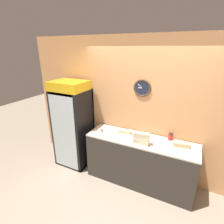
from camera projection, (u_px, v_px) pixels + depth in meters
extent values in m
plane|color=gray|center=(121.00, 215.00, 2.75)|extent=(14.00, 14.00, 0.00)
cube|color=tan|center=(148.00, 111.00, 3.27)|extent=(5.20, 0.06, 2.70)
torus|color=#4C3823|center=(142.00, 88.00, 3.13)|extent=(0.32, 0.03, 0.32)
cylinder|color=#1E2338|center=(142.00, 88.00, 3.13)|extent=(0.26, 0.01, 0.26)
cube|color=white|center=(140.00, 88.00, 3.13)|extent=(0.07, 0.01, 0.01)
cube|color=white|center=(140.00, 86.00, 3.12)|extent=(0.09, 0.01, 0.08)
cube|color=#332D28|center=(139.00, 162.00, 3.30)|extent=(1.98, 0.58, 0.90)
cube|color=#BCB2A3|center=(141.00, 140.00, 3.14)|extent=(1.98, 0.58, 0.02)
cube|color=black|center=(81.00, 123.00, 4.02)|extent=(0.69, 0.04, 1.68)
cube|color=black|center=(62.00, 125.00, 3.91)|extent=(0.05, 0.61, 1.68)
cube|color=black|center=(86.00, 131.00, 3.64)|extent=(0.05, 0.61, 1.68)
cube|color=black|center=(76.00, 160.00, 4.06)|extent=(0.69, 0.61, 0.05)
cube|color=white|center=(80.00, 124.00, 3.99)|extent=(0.59, 0.02, 1.58)
cube|color=silver|center=(64.00, 134.00, 3.52)|extent=(0.59, 0.01, 1.58)
cube|color=gold|center=(69.00, 86.00, 3.43)|extent=(0.69, 0.55, 0.18)
cube|color=silver|center=(74.00, 143.00, 3.89)|extent=(0.57, 0.49, 0.01)
cube|color=silver|center=(73.00, 128.00, 3.76)|extent=(0.57, 0.49, 0.01)
cube|color=silver|center=(71.00, 111.00, 3.63)|extent=(0.57, 0.49, 0.01)
cylinder|color=#5B2D19|center=(64.00, 143.00, 3.72)|extent=(0.06, 0.06, 0.18)
cylinder|color=#5B2D19|center=(64.00, 137.00, 3.67)|extent=(0.02, 0.02, 0.08)
cylinder|color=navy|center=(65.00, 128.00, 3.57)|extent=(0.06, 0.06, 0.16)
cylinder|color=navy|center=(64.00, 123.00, 3.54)|extent=(0.02, 0.02, 0.07)
cylinder|color=#2D6B38|center=(71.00, 145.00, 3.65)|extent=(0.06, 0.06, 0.17)
cylinder|color=#2D6B38|center=(71.00, 140.00, 3.61)|extent=(0.02, 0.02, 0.07)
cylinder|color=gold|center=(69.00, 111.00, 3.37)|extent=(0.06, 0.06, 0.18)
cylinder|color=gold|center=(69.00, 105.00, 3.32)|extent=(0.02, 0.02, 0.08)
cylinder|color=gold|center=(61.00, 142.00, 3.76)|extent=(0.07, 0.07, 0.17)
cylinder|color=gold|center=(61.00, 137.00, 3.72)|extent=(0.03, 0.03, 0.07)
cylinder|color=orange|center=(60.00, 111.00, 3.48)|extent=(0.07, 0.07, 0.12)
cylinder|color=orange|center=(60.00, 107.00, 3.45)|extent=(0.03, 0.03, 0.05)
cube|color=beige|center=(141.00, 142.00, 2.97)|extent=(0.27, 0.10, 0.07)
cube|color=beige|center=(141.00, 138.00, 2.95)|extent=(0.27, 0.11, 0.07)
cube|color=beige|center=(142.00, 135.00, 2.92)|extent=(0.27, 0.12, 0.07)
cube|color=tan|center=(181.00, 145.00, 2.89)|extent=(0.28, 0.14, 0.07)
cube|color=beige|center=(125.00, 131.00, 3.35)|extent=(0.26, 0.14, 0.07)
cube|color=silver|center=(104.00, 135.00, 3.28)|extent=(0.19, 0.20, 0.00)
cube|color=brown|center=(102.00, 131.00, 3.44)|extent=(0.10, 0.11, 0.02)
cylinder|color=#B72D23|center=(170.00, 137.00, 3.11)|extent=(0.08, 0.08, 0.11)
cylinder|color=#262628|center=(171.00, 134.00, 3.08)|extent=(0.07, 0.07, 0.01)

